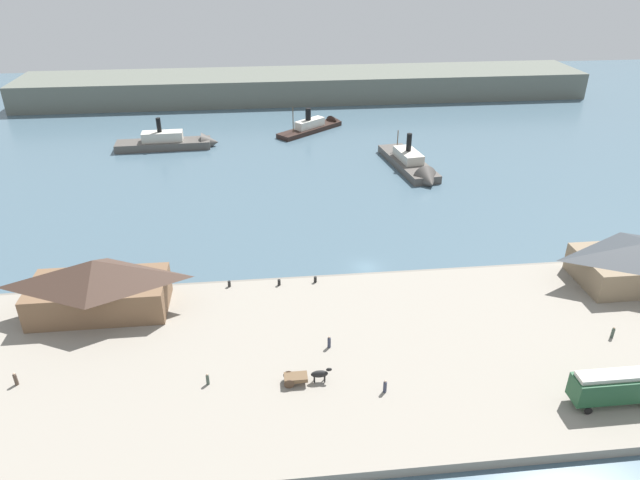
# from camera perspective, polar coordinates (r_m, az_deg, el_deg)

# --- Properties ---
(ground_plane) EXTENTS (320.00, 320.00, 0.00)m
(ground_plane) POSITION_cam_1_polar(r_m,az_deg,el_deg) (91.77, 4.60, -2.75)
(ground_plane) COLOR #476070
(quay_promenade) EXTENTS (110.00, 36.00, 1.20)m
(quay_promenade) POSITION_cam_1_polar(r_m,az_deg,el_deg) (73.82, 7.73, -11.06)
(quay_promenade) COLOR gray
(quay_promenade) RESTS_ON ground
(seawall_edge) EXTENTS (110.00, 0.80, 1.00)m
(seawall_edge) POSITION_cam_1_polar(r_m,az_deg,el_deg) (88.50, 5.03, -3.66)
(seawall_edge) COLOR slate
(seawall_edge) RESTS_ON ground
(ferry_shed_west_terminal) EXTENTS (18.41, 9.25, 7.93)m
(ferry_shed_west_terminal) POSITION_cam_1_polar(r_m,az_deg,el_deg) (82.90, -21.33, -4.24)
(ferry_shed_west_terminal) COLOR brown
(ferry_shed_west_terminal) RESTS_ON quay_promenade
(street_tram) EXTENTS (9.52, 2.82, 4.25)m
(street_tram) POSITION_cam_1_polar(r_m,az_deg,el_deg) (71.62, 27.39, -12.79)
(street_tram) COLOR #1E4C2D
(street_tram) RESTS_ON quay_promenade
(horse_cart) EXTENTS (5.60, 1.64, 1.87)m
(horse_cart) POSITION_cam_1_polar(r_m,az_deg,el_deg) (67.53, -1.55, -13.44)
(horse_cart) COLOR brown
(horse_cart) RESTS_ON quay_promenade
(pedestrian_walking_east) EXTENTS (0.42, 0.42, 1.70)m
(pedestrian_walking_east) POSITION_cam_1_polar(r_m,az_deg,el_deg) (72.54, 0.92, -10.17)
(pedestrian_walking_east) COLOR #33384C
(pedestrian_walking_east) RESTS_ON quay_promenade
(pedestrian_standing_center) EXTENTS (0.38, 0.38, 1.53)m
(pedestrian_standing_center) POSITION_cam_1_polar(r_m,az_deg,el_deg) (68.68, -11.15, -13.50)
(pedestrian_standing_center) COLOR #3D4C42
(pedestrian_standing_center) RESTS_ON quay_promenade
(pedestrian_near_west_shed) EXTENTS (0.41, 0.41, 1.67)m
(pedestrian_near_west_shed) POSITION_cam_1_polar(r_m,az_deg,el_deg) (66.88, 6.50, -14.34)
(pedestrian_near_west_shed) COLOR #33384C
(pedestrian_near_west_shed) RESTS_ON quay_promenade
(pedestrian_by_tram) EXTENTS (0.42, 0.42, 1.71)m
(pedestrian_by_tram) POSITION_cam_1_polar(r_m,az_deg,el_deg) (75.88, -28.11, -12.16)
(pedestrian_by_tram) COLOR #4C3D33
(pedestrian_by_tram) RESTS_ON quay_promenade
(pedestrian_walking_west) EXTENTS (0.40, 0.40, 1.63)m
(pedestrian_walking_west) POSITION_cam_1_polar(r_m,az_deg,el_deg) (83.12, 27.19, -8.23)
(pedestrian_walking_west) COLOR #3D4C42
(pedestrian_walking_west) RESTS_ON quay_promenade
(mooring_post_east) EXTENTS (0.44, 0.44, 0.90)m
(mooring_post_east) POSITION_cam_1_polar(r_m,az_deg,el_deg) (85.31, -9.05, -4.34)
(mooring_post_east) COLOR black
(mooring_post_east) RESTS_ON quay_promenade
(mooring_post_center_west) EXTENTS (0.44, 0.44, 0.90)m
(mooring_post_center_west) POSITION_cam_1_polar(r_m,az_deg,el_deg) (85.26, -0.47, -3.97)
(mooring_post_center_west) COLOR black
(mooring_post_center_west) RESTS_ON quay_promenade
(mooring_post_center_east) EXTENTS (0.44, 0.44, 0.90)m
(mooring_post_center_east) POSITION_cam_1_polar(r_m,az_deg,el_deg) (84.80, -4.11, -4.25)
(mooring_post_center_east) COLOR black
(mooring_post_center_east) RESTS_ON quay_promenade
(ferry_mid_harbor) EXTENTS (25.25, 6.61, 9.36)m
(ferry_mid_harbor) POSITION_cam_1_polar(r_m,az_deg,el_deg) (149.07, -14.31, 9.43)
(ferry_mid_harbor) COLOR #514C47
(ferry_mid_harbor) RESTS_ON ground
(ferry_moored_west) EXTENTS (20.06, 17.61, 9.39)m
(ferry_moored_west) POSITION_cam_1_polar(r_m,az_deg,el_deg) (159.33, -0.31, 11.35)
(ferry_moored_west) COLOR black
(ferry_moored_west) RESTS_ON ground
(ferry_approaching_west) EXTENTS (9.51, 25.65, 9.78)m
(ferry_approaching_west) POSITION_cam_1_polar(r_m,az_deg,el_deg) (130.75, 9.30, 7.25)
(ferry_approaching_west) COLOR #514C47
(ferry_approaching_west) RESTS_ON ground
(far_headland) EXTENTS (180.00, 24.00, 8.00)m
(far_headland) POSITION_cam_1_polar(r_m,az_deg,el_deg) (192.80, -1.42, 15.19)
(far_headland) COLOR #60665B
(far_headland) RESTS_ON ground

